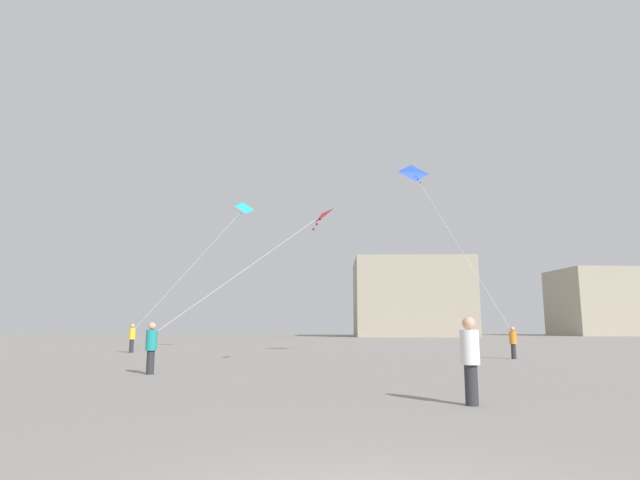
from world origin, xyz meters
TOP-DOWN VIEW (x-y plane):
  - person_in_white at (2.73, 6.45)m, footprint 0.39×0.39m
  - person_in_yellow at (-11.61, 29.23)m, footprint 0.39×0.39m
  - person_in_orange at (9.65, 22.23)m, footprint 0.35×0.35m
  - person_in_teal at (-5.93, 13.84)m, footprint 0.38×0.38m
  - kite_cobalt_delta at (5.46, 24.52)m, footprint 5.01×2.73m
  - kite_cyan_delta at (-5.55, 33.95)m, footprint 6.84×5.38m
  - kite_crimson_diamond at (-0.05, 17.29)m, footprint 6.46×4.06m
  - building_left_hall at (17.00, 87.11)m, footprint 19.98×17.54m
  - building_centre_hall at (53.00, 94.47)m, footprint 13.66×14.02m

SIDE VIEW (x-z plane):
  - person_in_orange at x=9.65m, z-range 0.08..1.67m
  - person_in_teal at x=-5.93m, z-range 0.08..1.81m
  - person_in_white at x=2.73m, z-range 0.09..1.86m
  - person_in_yellow at x=-11.61m, z-range 0.09..1.87m
  - building_centre_hall at x=53.00m, z-range 0.00..12.32m
  - kite_crimson_diamond at x=-0.05m, z-range 3.56..8.89m
  - building_left_hall at x=17.00m, z-range 0.00..13.02m
  - kite_cyan_delta at x=-5.55m, z-range 5.39..14.79m
  - kite_cobalt_delta at x=5.46m, z-range 5.42..14.82m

